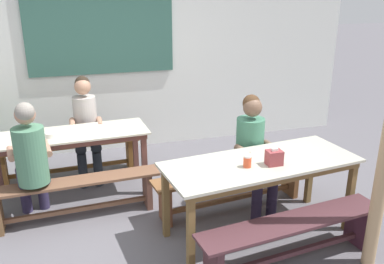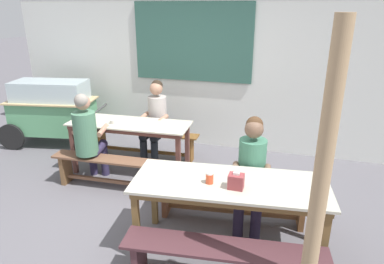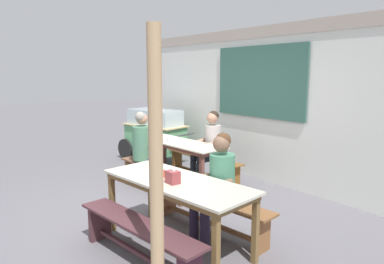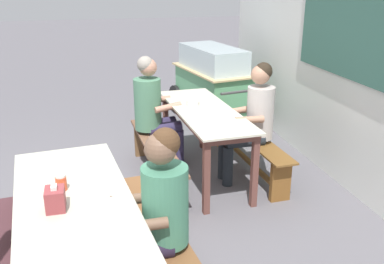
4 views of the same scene
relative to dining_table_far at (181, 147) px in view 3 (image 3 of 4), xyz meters
name	(u,v)px [view 3 (image 3 of 4)]	position (x,y,z in m)	size (l,w,h in m)	color
ground_plane	(157,213)	(0.78, -1.00, -0.69)	(40.00, 40.00, 0.00)	#5E5C62
backdrop_wall	(271,102)	(0.77, 1.43, 0.76)	(7.15, 0.23, 2.76)	white
dining_table_far	(181,147)	(0.00, 0.00, 0.00)	(1.79, 0.70, 0.78)	beige
dining_table_near	(177,186)	(1.73, -1.33, 0.01)	(1.94, 0.94, 0.78)	#BAB8A4
bench_far_back	(203,164)	(-0.03, 0.54, -0.41)	(1.80, 0.34, 0.44)	brown
bench_far_front	(155,175)	(0.03, -0.54, -0.39)	(1.76, 0.35, 0.44)	brown
bench_near_back	(209,207)	(1.67, -0.79, -0.39)	(1.82, 0.51, 0.44)	brown
bench_near_front	(138,235)	(1.80, -1.87, -0.39)	(1.78, 0.51, 0.44)	#49282E
food_cart	(154,132)	(-1.82, 0.61, -0.03)	(1.85, 1.01, 1.15)	#5AA16E
person_center_facing	(209,144)	(0.21, 0.47, 0.03)	(0.40, 0.57, 1.30)	#20262C
person_right_near_table	(217,181)	(1.88, -0.85, 0.02)	(0.43, 0.58, 1.27)	#231C2F
person_left_back_turned	(145,145)	(-0.37, -0.49, 0.04)	(0.46, 0.56, 1.31)	#332C4D
tissue_box	(173,177)	(1.81, -1.44, 0.15)	(0.14, 0.12, 0.16)	#90393C
condiment_jar	(161,173)	(1.55, -1.42, 0.14)	(0.07, 0.07, 0.11)	#E14E2B
soup_bowl	(171,139)	(-0.18, -0.08, 0.11)	(0.14, 0.14, 0.05)	silver
wooden_support_post	(156,172)	(2.47, -2.07, 0.47)	(0.12, 0.12, 2.33)	tan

